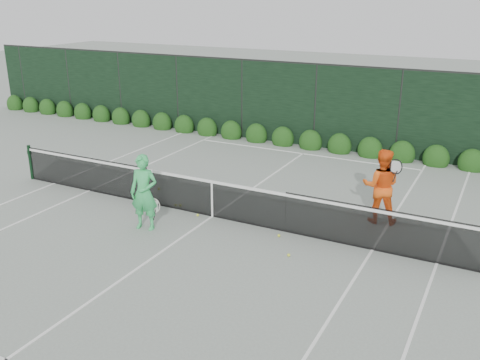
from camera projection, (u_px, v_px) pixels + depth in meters
The scene contains 8 objects.
ground at pixel (212, 216), 13.66m from camera, with size 80.00×80.00×0.00m, color gray.
tennis_net at pixel (211, 197), 13.50m from camera, with size 12.90×0.10×1.07m.
player_woman at pixel (144, 193), 12.69m from camera, with size 0.76×0.58×1.85m.
player_man at pixel (381, 186), 13.08m from camera, with size 1.04×0.89×1.87m.
court_lines at pixel (212, 216), 13.66m from camera, with size 11.03×23.83×0.01m.
windscreen_fence at pixel (144, 195), 10.89m from camera, with size 32.00×21.07×3.06m.
hedge_row at pixel (310, 142), 19.58m from camera, with size 31.66×0.65×0.94m.
tennis_balls at pixel (200, 212), 13.87m from camera, with size 5.05×2.19×0.07m.
Camera 1 is at (6.42, -10.85, 5.39)m, focal length 40.00 mm.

